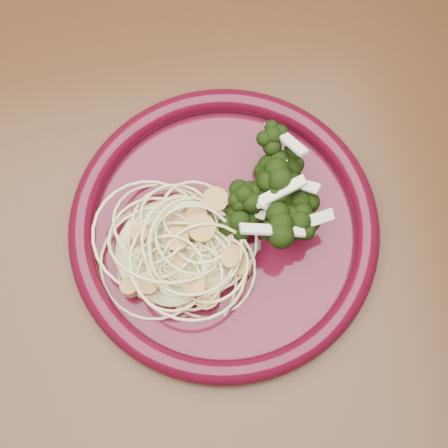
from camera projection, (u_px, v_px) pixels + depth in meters
name	position (u px, v px, depth m)	size (l,w,h in m)	color
dining_table	(303.00, 264.00, 0.68)	(1.20, 0.80, 0.75)	#472814
dinner_plate	(224.00, 227.00, 0.58)	(0.37, 0.37, 0.02)	#440B19
spaghetti_pile	(180.00, 247.00, 0.56)	(0.12, 0.11, 0.03)	beige
scallop_cluster	(178.00, 235.00, 0.53)	(0.12, 0.12, 0.04)	#B58A3E
broccoli_pile	(277.00, 193.00, 0.57)	(0.08, 0.14, 0.05)	black
onion_garnish	(280.00, 180.00, 0.54)	(0.06, 0.09, 0.05)	beige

